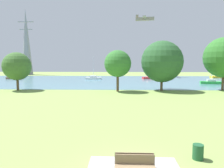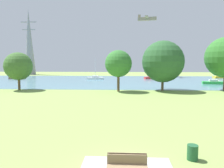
# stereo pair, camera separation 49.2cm
# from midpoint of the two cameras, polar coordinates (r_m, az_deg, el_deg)

# --- Properties ---
(ground_plane) EXTENTS (160.00, 160.00, 0.00)m
(ground_plane) POSITION_cam_midpoint_polar(r_m,az_deg,el_deg) (31.80, 2.87, -3.44)
(ground_plane) COLOR #7F994C
(bench_facing_water) EXTENTS (1.80, 0.48, 0.89)m
(bench_facing_water) POSITION_cam_midpoint_polar(r_m,az_deg,el_deg) (10.72, 4.47, -19.86)
(bench_facing_water) COLOR #B59C90
(bench_facing_water) RESTS_ON concrete_pad
(bench_facing_inland) EXTENTS (1.80, 0.48, 0.89)m
(bench_facing_inland) POSITION_cam_midpoint_polar(r_m,az_deg,el_deg) (10.23, 4.60, -21.17)
(bench_facing_inland) COLOR #B59C90
(bench_facing_inland) RESTS_ON concrete_pad
(litter_bin) EXTENTS (0.56, 0.56, 0.80)m
(litter_bin) POSITION_cam_midpoint_polar(r_m,az_deg,el_deg) (12.62, 20.75, -16.48)
(litter_bin) COLOR #1E512D
(litter_bin) RESTS_ON ground
(water_surface) EXTENTS (140.00, 40.00, 0.02)m
(water_surface) POSITION_cam_midpoint_polar(r_m,az_deg,el_deg) (59.60, 2.53, 0.90)
(water_surface) COLOR #588899
(water_surface) RESTS_ON ground
(sailboat_white) EXTENTS (4.90, 1.87, 6.80)m
(sailboat_white) POSITION_cam_midpoint_polar(r_m,az_deg,el_deg) (64.53, -5.17, 1.66)
(sailboat_white) COLOR white
(sailboat_white) RESTS_ON water_surface
(sailboat_brown) EXTENTS (4.95, 2.07, 7.92)m
(sailboat_brown) POSITION_cam_midpoint_polar(r_m,az_deg,el_deg) (72.00, -24.56, 1.60)
(sailboat_brown) COLOR brown
(sailboat_brown) RESTS_ON water_surface
(sailboat_green) EXTENTS (5.00, 2.41, 6.58)m
(sailboat_green) POSITION_cam_midpoint_polar(r_m,az_deg,el_deg) (55.48, 24.56, 0.48)
(sailboat_green) COLOR green
(sailboat_green) RESTS_ON water_surface
(sailboat_red) EXTENTS (5.03, 2.73, 5.55)m
(sailboat_red) POSITION_cam_midpoint_polar(r_m,az_deg,el_deg) (67.18, 9.85, 1.75)
(sailboat_red) COLOR red
(sailboat_red) RESTS_ON water_surface
(sailboat_yellow) EXTENTS (5.03, 2.94, 7.21)m
(sailboat_yellow) POSITION_cam_midpoint_polar(r_m,az_deg,el_deg) (77.84, 25.97, 1.81)
(sailboat_yellow) COLOR yellow
(sailboat_yellow) RESTS_ON water_surface
(tree_east_far) EXTENTS (5.06, 5.06, 6.90)m
(tree_east_far) POSITION_cam_midpoint_polar(r_m,az_deg,el_deg) (42.71, -24.20, 4.30)
(tree_east_far) COLOR brown
(tree_east_far) RESTS_ON ground
(tree_mid_shore) EXTENTS (4.68, 4.68, 7.20)m
(tree_mid_shore) POSITION_cam_midpoint_polar(r_m,az_deg,el_deg) (37.41, 1.15, 5.40)
(tree_mid_shore) COLOR brown
(tree_mid_shore) RESTS_ON ground
(tree_east_near) EXTENTS (7.44, 7.44, 8.93)m
(tree_east_near) POSITION_cam_midpoint_polar(r_m,az_deg,el_deg) (39.58, 12.77, 5.81)
(tree_east_near) COLOR brown
(tree_east_near) RESTS_ON ground
(tree_west_far) EXTENTS (7.23, 7.23, 9.56)m
(tree_west_far) POSITION_cam_midpoint_polar(r_m,az_deg,el_deg) (43.68, 27.28, 6.26)
(tree_west_far) COLOR brown
(tree_west_far) RESTS_ON ground
(electricity_pylon) EXTENTS (6.40, 4.40, 26.50)m
(electricity_pylon) POSITION_cam_midpoint_polar(r_m,az_deg,el_deg) (95.11, -21.89, 10.32)
(electricity_pylon) COLOR gray
(electricity_pylon) RESTS_ON ground
(light_aircraft) EXTENTS (6.49, 8.46, 2.10)m
(light_aircraft) POSITION_cam_midpoint_polar(r_m,az_deg,el_deg) (78.96, 8.50, 16.73)
(light_aircraft) COLOR gray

